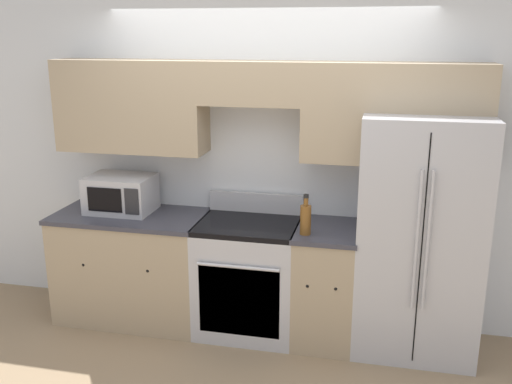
% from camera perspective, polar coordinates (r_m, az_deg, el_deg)
% --- Properties ---
extents(ground_plane, '(12.00, 12.00, 0.00)m').
position_cam_1_polar(ground_plane, '(4.49, -0.90, -15.44)').
color(ground_plane, '#937A5B').
extents(wall_back, '(8.00, 0.39, 2.60)m').
position_cam_1_polar(wall_back, '(4.50, 0.83, 4.79)').
color(wall_back, silver).
rests_on(wall_back, ground_plane).
extents(lower_cabinets_left, '(1.22, 0.64, 0.91)m').
position_cam_1_polar(lower_cabinets_left, '(4.87, -12.23, -7.25)').
color(lower_cabinets_left, tan).
rests_on(lower_cabinets_left, ground_plane).
extents(lower_cabinets_right, '(0.47, 0.64, 0.91)m').
position_cam_1_polar(lower_cabinets_right, '(4.47, 6.97, -9.12)').
color(lower_cabinets_right, tan).
rests_on(lower_cabinets_right, ground_plane).
extents(oven_range, '(0.77, 0.65, 1.07)m').
position_cam_1_polar(oven_range, '(4.56, -0.78, -8.43)').
color(oven_range, '#B7B7BC').
rests_on(oven_range, ground_plane).
extents(refrigerator, '(0.87, 0.73, 1.78)m').
position_cam_1_polar(refrigerator, '(4.34, 15.95, -4.21)').
color(refrigerator, '#B7B7BC').
rests_on(refrigerator, ground_plane).
extents(microwave, '(0.52, 0.39, 0.30)m').
position_cam_1_polar(microwave, '(4.76, -13.36, -0.17)').
color(microwave, '#B7B7BC').
rests_on(microwave, lower_cabinets_left).
extents(bottle, '(0.08, 0.08, 0.30)m').
position_cam_1_polar(bottle, '(4.13, 4.98, -2.67)').
color(bottle, brown).
rests_on(bottle, lower_cabinets_right).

